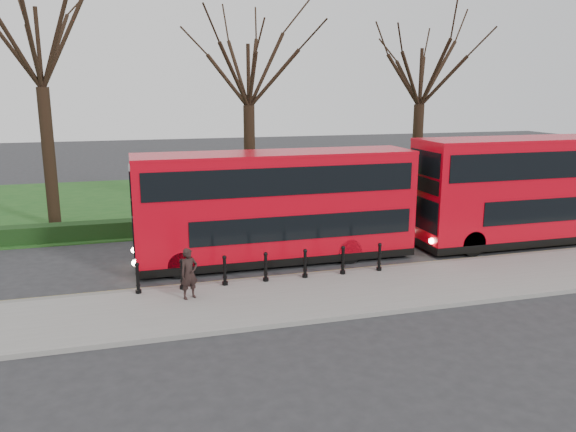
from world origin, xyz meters
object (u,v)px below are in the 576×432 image
object	(u,v)px
bollard_row	(266,267)
pedestrian	(189,274)
bus_rear	(542,190)
bus_lead	(276,207)

from	to	relation	value
bollard_row	pedestrian	xyz separation A→B (m)	(-2.73, -0.93, 0.33)
bus_rear	bus_lead	bearing A→B (deg)	178.25
bollard_row	bus_lead	size ratio (longest dim) A/B	0.80
pedestrian	bus_lead	bearing A→B (deg)	21.18
bollard_row	bus_lead	distance (m)	3.25
bollard_row	bus_lead	xyz separation A→B (m)	(1.08, 2.65, 1.54)
bollard_row	bus_rear	size ratio (longest dim) A/B	0.75
bus_lead	bus_rear	world-z (taller)	bus_rear
bus_lead	bus_rear	distance (m)	12.07
bus_lead	pedestrian	size ratio (longest dim) A/B	6.61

